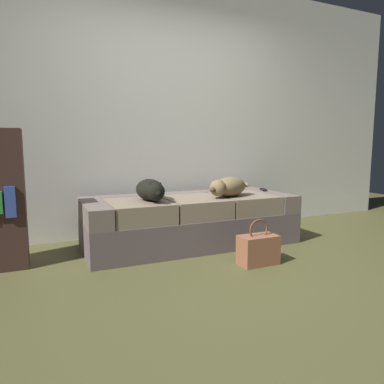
# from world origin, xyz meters

# --- Properties ---
(ground_plane) EXTENTS (10.00, 10.00, 0.00)m
(ground_plane) POSITION_xyz_m (0.00, 0.00, 0.00)
(ground_plane) COLOR brown
(back_wall) EXTENTS (6.40, 0.10, 2.80)m
(back_wall) POSITION_xyz_m (0.00, 1.75, 1.40)
(back_wall) COLOR silver
(back_wall) RESTS_ON ground
(couch) EXTENTS (2.05, 0.85, 0.48)m
(couch) POSITION_xyz_m (0.00, 1.12, 0.24)
(couch) COLOR #605354
(couch) RESTS_ON ground
(dog_dark) EXTENTS (0.26, 0.57, 0.19)m
(dog_dark) POSITION_xyz_m (-0.43, 1.02, 0.57)
(dog_dark) COLOR black
(dog_dark) RESTS_ON couch
(dog_tan) EXTENTS (0.54, 0.40, 0.19)m
(dog_tan) POSITION_xyz_m (0.33, 0.96, 0.57)
(dog_tan) COLOR olive
(dog_tan) RESTS_ON couch
(tv_remote) EXTENTS (0.09, 0.16, 0.02)m
(tv_remote) POSITION_xyz_m (0.93, 1.20, 0.49)
(tv_remote) COLOR black
(tv_remote) RESTS_ON couch
(handbag) EXTENTS (0.32, 0.18, 0.38)m
(handbag) POSITION_xyz_m (0.27, 0.33, 0.13)
(handbag) COLOR #91583E
(handbag) RESTS_ON ground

